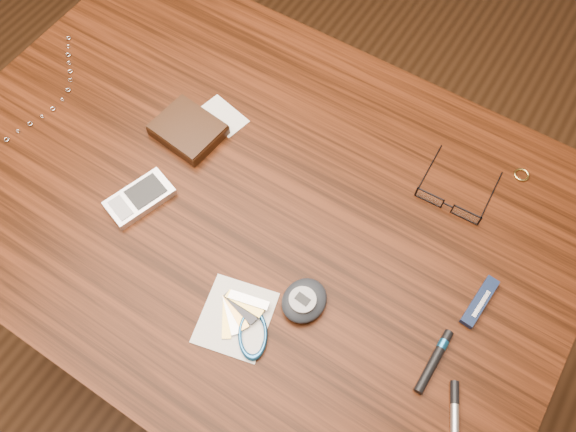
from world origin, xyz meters
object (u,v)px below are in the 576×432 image
pedometer (304,300)px  silver_pen (455,427)px  pda_phone (140,198)px  notepad_keys (244,324)px  desk (251,224)px  eyeglasses (449,203)px  wallet_and_card (189,129)px  pocket_knife (480,302)px

pedometer → silver_pen: size_ratio=0.57×
pda_phone → notepad_keys: (0.24, -0.08, -0.00)m
desk → pedometer: pedometer is taller
pda_phone → notepad_keys: size_ratio=0.84×
eyeglasses → silver_pen: (0.14, -0.28, -0.00)m
wallet_and_card → eyeglasses: 0.42m
wallet_and_card → pda_phone: wallet_and_card is taller
wallet_and_card → silver_pen: 0.58m
wallet_and_card → notepad_keys: size_ratio=1.05×
desk → pedometer: 0.23m
desk → silver_pen: size_ratio=7.90×
pocket_knife → eyeglasses: bearing=131.3°
desk → eyeglasses: bearing=28.3°
pedometer → wallet_and_card: bearing=154.7°
desk → pedometer: size_ratio=13.75×
pda_phone → desk: bearing=36.4°
desk → eyeglasses: size_ratio=9.02×
pda_phone → pedometer: bearing=-1.1°
desk → pocket_knife: size_ratio=12.13×
desk → notepad_keys: 0.23m
pedometer → pocket_knife: bearing=32.6°
silver_pen → wallet_and_card: bearing=161.6°
notepad_keys → silver_pen: notepad_keys is taller
desk → pocket_knife: 0.39m
desk → pda_phone: (-0.13, -0.10, 0.11)m
eyeglasses → notepad_keys: (-0.16, -0.32, -0.01)m
pda_phone → silver_pen: bearing=-4.6°
desk → silver_pen: 0.45m
wallet_and_card → pedometer: (0.31, -0.15, 0.00)m
eyeglasses → pda_phone: eyeglasses is taller
notepad_keys → silver_pen: 0.30m
pda_phone → pocket_knife: size_ratio=1.34×
wallet_and_card → notepad_keys: 0.33m
pocket_knife → pda_phone: bearing=-166.0°
desk → pedometer: bearing=-31.9°
pedometer → notepad_keys: 0.09m
pocket_knife → silver_pen: bearing=-76.8°
wallet_and_card → notepad_keys: (0.26, -0.22, -0.01)m
notepad_keys → wallet_and_card: bearing=139.9°
wallet_and_card → eyeglasses: same height
eyeglasses → notepad_keys: 0.35m
desk → wallet_and_card: (-0.14, 0.04, 0.11)m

